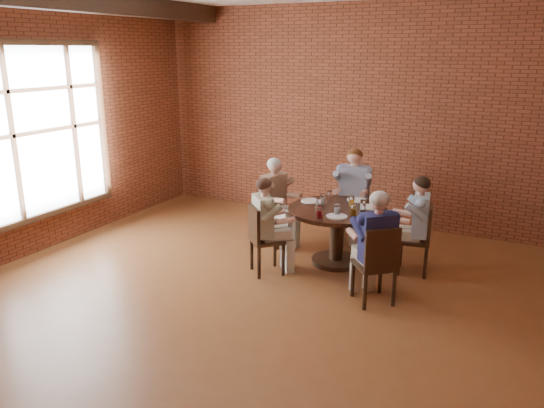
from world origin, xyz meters
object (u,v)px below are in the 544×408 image
at_px(dining_table, 337,225).
at_px(diner_e, 375,247).
at_px(diner_b, 353,194).
at_px(diner_d, 267,226).
at_px(diner_a, 415,226).
at_px(chair_b, 353,203).
at_px(chair_a, 420,236).
at_px(diner_c, 276,202).
at_px(chair_e, 377,262).
at_px(smartphone, 365,215).
at_px(chair_d, 262,237).
at_px(chair_c, 273,210).

xyz_separation_m(dining_table, diner_e, (0.75, -0.85, 0.11)).
distance_m(diner_b, diner_d, 1.79).
height_order(diner_a, chair_b, diner_a).
bearing_deg(chair_a, diner_c, -102.28).
height_order(chair_e, smartphone, chair_e).
distance_m(dining_table, chair_d, 1.02).
height_order(chair_a, smartphone, chair_a).
xyz_separation_m(chair_e, diner_e, (-0.05, 0.06, 0.14)).
height_order(chair_a, chair_d, chair_a).
relative_size(diner_c, chair_e, 1.38).
relative_size(chair_b, diner_b, 0.70).
relative_size(diner_b, chair_d, 1.53).
height_order(diner_b, chair_d, diner_b).
xyz_separation_m(diner_c, chair_e, (1.81, -1.19, -0.13)).
bearing_deg(chair_b, diner_d, -113.70).
bearing_deg(diner_c, diner_b, -33.90).
xyz_separation_m(diner_c, chair_d, (0.30, -1.01, -0.14)).
relative_size(dining_table, chair_e, 1.40).
relative_size(diner_a, chair_b, 1.32).
bearing_deg(chair_c, diner_c, -90.00).
bearing_deg(dining_table, diner_b, 97.85).
height_order(chair_a, diner_c, diner_c).
height_order(diner_a, chair_d, diner_a).
relative_size(chair_a, chair_e, 0.98).
bearing_deg(chair_c, chair_d, -144.56).
bearing_deg(chair_a, chair_b, -137.68).
relative_size(chair_b, chair_d, 1.07).
distance_m(dining_table, chair_c, 1.13).
bearing_deg(diner_b, chair_d, -115.80).
distance_m(chair_b, chair_e, 2.24).
relative_size(chair_b, diner_c, 0.75).
height_order(dining_table, diner_a, diner_a).
bearing_deg(diner_d, diner_c, -25.69).
distance_m(chair_a, diner_a, 0.15).
relative_size(diner_c, chair_d, 1.43).
bearing_deg(smartphone, dining_table, 171.75).
bearing_deg(diner_c, diner_a, -78.25).
relative_size(diner_c, smartphone, 8.51).
height_order(diner_a, diner_e, diner_e).
bearing_deg(dining_table, smartphone, -17.41).
xyz_separation_m(diner_b, chair_d, (-0.57, -1.76, -0.19)).
bearing_deg(chair_c, dining_table, -90.00).
bearing_deg(diner_c, dining_table, -90.00).
xyz_separation_m(chair_a, diner_b, (-1.17, 0.87, 0.18)).
distance_m(diner_c, smartphone, 1.49).
distance_m(chair_b, diner_e, 2.17).
distance_m(diner_b, chair_c, 1.20).
bearing_deg(diner_a, diner_e, -20.91).
bearing_deg(chair_e, diner_b, -105.35).
bearing_deg(diner_b, diner_c, -147.29).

